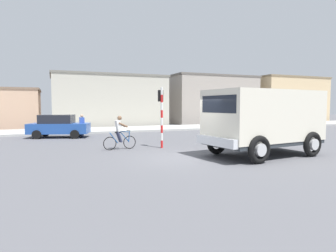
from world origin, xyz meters
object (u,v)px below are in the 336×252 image
at_px(cyclist, 120,133).
at_px(car_red_near, 59,126).
at_px(pedestrian_near_kerb, 82,125).
at_px(truck_foreground, 264,118).
at_px(traffic_light_pole, 161,109).

relative_size(cyclist, car_red_near, 0.40).
bearing_deg(cyclist, pedestrian_near_kerb, 100.73).
xyz_separation_m(car_red_near, pedestrian_near_kerb, (1.52, -0.50, 0.03)).
distance_m(cyclist, car_red_near, 7.56).
height_order(cyclist, car_red_near, cyclist).
distance_m(truck_foreground, traffic_light_pole, 5.20).
bearing_deg(truck_foreground, cyclist, 143.63).
xyz_separation_m(cyclist, pedestrian_near_kerb, (-1.24, 6.53, -0.02)).
xyz_separation_m(truck_foreground, pedestrian_near_kerb, (-6.83, 10.65, -0.82)).
bearing_deg(cyclist, traffic_light_pole, -5.71).
xyz_separation_m(cyclist, car_red_near, (-2.76, 7.03, -0.05)).
distance_m(cyclist, traffic_light_pole, 2.50).
height_order(traffic_light_pole, pedestrian_near_kerb, traffic_light_pole).
bearing_deg(car_red_near, pedestrian_near_kerb, -18.33).
height_order(truck_foreground, pedestrian_near_kerb, truck_foreground).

